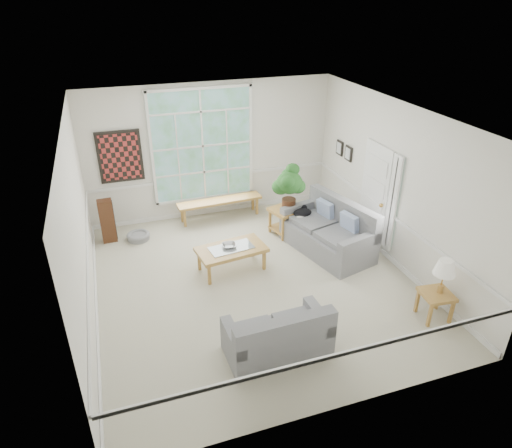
% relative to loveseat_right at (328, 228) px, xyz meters
% --- Properties ---
extents(floor, '(5.50, 6.00, 0.01)m').
position_rel_loveseat_right_xyz_m(floor, '(-1.71, -0.55, -0.52)').
color(floor, '#B3AE96').
rests_on(floor, ground).
extents(ceiling, '(5.50, 6.00, 0.02)m').
position_rel_loveseat_right_xyz_m(ceiling, '(-1.71, -0.55, 2.49)').
color(ceiling, white).
rests_on(ceiling, ground).
extents(wall_back, '(5.50, 0.02, 3.00)m').
position_rel_loveseat_right_xyz_m(wall_back, '(-1.71, 2.45, 0.99)').
color(wall_back, silver).
rests_on(wall_back, ground).
extents(wall_front, '(5.50, 0.02, 3.00)m').
position_rel_loveseat_right_xyz_m(wall_front, '(-1.71, -3.55, 0.99)').
color(wall_front, silver).
rests_on(wall_front, ground).
extents(wall_left, '(0.02, 6.00, 3.00)m').
position_rel_loveseat_right_xyz_m(wall_left, '(-4.46, -0.55, 0.99)').
color(wall_left, silver).
rests_on(wall_left, ground).
extents(wall_right, '(0.02, 6.00, 3.00)m').
position_rel_loveseat_right_xyz_m(wall_right, '(1.04, -0.55, 0.99)').
color(wall_right, silver).
rests_on(wall_right, ground).
extents(window_back, '(2.30, 0.08, 2.40)m').
position_rel_loveseat_right_xyz_m(window_back, '(-1.91, 2.41, 1.14)').
color(window_back, white).
rests_on(window_back, wall_back).
extents(entry_door, '(0.08, 0.90, 2.10)m').
position_rel_loveseat_right_xyz_m(entry_door, '(1.00, 0.05, 0.54)').
color(entry_door, white).
rests_on(entry_door, floor).
extents(door_sidelight, '(0.08, 0.26, 1.90)m').
position_rel_loveseat_right_xyz_m(door_sidelight, '(1.00, -0.58, 0.64)').
color(door_sidelight, white).
rests_on(door_sidelight, wall_right).
extents(wall_art, '(0.90, 0.06, 1.10)m').
position_rel_loveseat_right_xyz_m(wall_art, '(-3.66, 2.40, 1.09)').
color(wall_art, '#5A1E1B').
rests_on(wall_art, wall_back).
extents(wall_frame_near, '(0.04, 0.26, 0.32)m').
position_rel_loveseat_right_xyz_m(wall_frame_near, '(1.00, 1.20, 1.04)').
color(wall_frame_near, black).
rests_on(wall_frame_near, wall_right).
extents(wall_frame_far, '(0.04, 0.26, 0.32)m').
position_rel_loveseat_right_xyz_m(wall_frame_far, '(1.00, 1.60, 1.04)').
color(wall_frame_far, black).
rests_on(wall_frame_far, wall_right).
extents(loveseat_right, '(1.43, 2.08, 1.02)m').
position_rel_loveseat_right_xyz_m(loveseat_right, '(0.00, 0.00, 0.00)').
color(loveseat_right, slate).
rests_on(loveseat_right, floor).
extents(loveseat_front, '(1.50, 0.81, 0.80)m').
position_rel_loveseat_right_xyz_m(loveseat_front, '(-1.97, -2.36, -0.11)').
color(loveseat_front, slate).
rests_on(loveseat_front, floor).
extents(coffee_table, '(1.33, 0.84, 0.47)m').
position_rel_loveseat_right_xyz_m(coffee_table, '(-2.00, -0.06, -0.28)').
color(coffee_table, '#AF7F3A').
rests_on(coffee_table, floor).
extents(pewter_bowl, '(0.33, 0.33, 0.08)m').
position_rel_loveseat_right_xyz_m(pewter_bowl, '(-2.02, -0.02, -0.01)').
color(pewter_bowl, '#9D9DA2').
rests_on(pewter_bowl, coffee_table).
extents(window_bench, '(1.94, 0.47, 0.45)m').
position_rel_loveseat_right_xyz_m(window_bench, '(-1.66, 2.10, -0.29)').
color(window_bench, '#AF7F3A').
rests_on(window_bench, floor).
extents(end_table, '(0.71, 0.71, 0.57)m').
position_rel_loveseat_right_xyz_m(end_table, '(-0.53, 0.94, -0.22)').
color(end_table, '#AF7F3A').
rests_on(end_table, floor).
extents(houseplant, '(0.80, 0.80, 1.00)m').
position_rel_loveseat_right_xyz_m(houseplant, '(-0.47, 0.90, 0.56)').
color(houseplant, '#225820').
rests_on(houseplant, end_table).
extents(side_table, '(0.52, 0.52, 0.48)m').
position_rel_loveseat_right_xyz_m(side_table, '(0.69, -2.44, -0.27)').
color(side_table, '#AF7F3A').
rests_on(side_table, floor).
extents(table_lamp, '(0.37, 0.37, 0.59)m').
position_rel_loveseat_right_xyz_m(table_lamp, '(0.74, -2.43, 0.26)').
color(table_lamp, white).
rests_on(table_lamp, side_table).
extents(pet_bed, '(0.59, 0.59, 0.14)m').
position_rel_loveseat_right_xyz_m(pet_bed, '(-3.55, 1.68, -0.44)').
color(pet_bed, slate).
rests_on(pet_bed, floor).
extents(floor_speaker, '(0.29, 0.23, 0.92)m').
position_rel_loveseat_right_xyz_m(floor_speaker, '(-4.11, 1.81, -0.05)').
color(floor_speaker, '#412213').
rests_on(floor_speaker, floor).
extents(cat, '(0.41, 0.30, 0.18)m').
position_rel_loveseat_right_xyz_m(cat, '(-0.28, 0.62, 0.10)').
color(cat, black).
rests_on(cat, loveseat_right).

